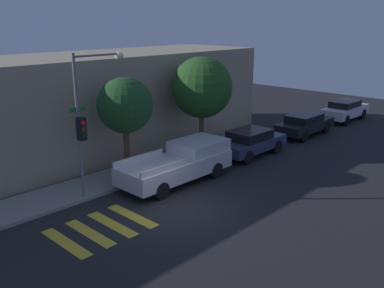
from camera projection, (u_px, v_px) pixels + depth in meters
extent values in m
plane|color=black|center=(177.00, 209.00, 16.73)|extent=(60.00, 60.00, 0.00)
cube|color=gray|center=(111.00, 180.00, 19.62)|extent=(26.00, 2.35, 0.14)
cube|color=gray|center=(55.00, 110.00, 21.92)|extent=(26.00, 6.00, 5.35)
cube|color=gold|center=(66.00, 243.00, 14.22)|extent=(0.45, 2.60, 0.00)
cube|color=gold|center=(90.00, 233.00, 14.87)|extent=(0.45, 2.60, 0.00)
cube|color=gold|center=(112.00, 224.00, 15.51)|extent=(0.45, 2.60, 0.00)
cube|color=gold|center=(132.00, 216.00, 16.16)|extent=(0.45, 2.60, 0.00)
cylinder|color=slate|center=(79.00, 130.00, 16.80)|extent=(0.12, 0.12, 5.95)
cube|color=black|center=(81.00, 129.00, 16.64)|extent=(0.30, 0.30, 0.90)
cylinder|color=red|center=(83.00, 123.00, 16.46)|extent=(0.18, 0.02, 0.18)
cylinder|color=#593D0A|center=(84.00, 129.00, 16.53)|extent=(0.18, 0.02, 0.18)
cylinder|color=#0C3819|center=(84.00, 136.00, 16.61)|extent=(0.18, 0.02, 0.18)
cube|color=#19662D|center=(77.00, 109.00, 16.57)|extent=(0.70, 0.02, 0.18)
cylinder|color=slate|center=(97.00, 55.00, 16.75)|extent=(2.13, 0.08, 0.08)
sphere|color=#F9E5B2|center=(119.00, 56.00, 17.51)|extent=(0.36, 0.36, 0.36)
cube|color=#BCBCC1|center=(176.00, 167.00, 19.28)|extent=(5.54, 2.05, 0.77)
cube|color=#BCBCC1|center=(199.00, 146.00, 20.15)|extent=(2.49, 1.89, 0.55)
cube|color=#BCBCC1|center=(139.00, 158.00, 18.77)|extent=(2.77, 0.08, 0.28)
cube|color=#BCBCC1|center=(167.00, 168.00, 17.57)|extent=(2.77, 0.08, 0.28)
cylinder|color=black|center=(187.00, 161.00, 21.20)|extent=(0.75, 0.22, 0.75)
cylinder|color=black|center=(216.00, 170.00, 19.95)|extent=(0.75, 0.22, 0.75)
cylinder|color=black|center=(133.00, 179.00, 18.82)|extent=(0.75, 0.22, 0.75)
cylinder|color=black|center=(162.00, 191.00, 17.57)|extent=(0.75, 0.22, 0.75)
cube|color=#2D3351|center=(251.00, 144.00, 23.24)|extent=(4.33, 1.83, 0.56)
cube|color=black|center=(250.00, 135.00, 23.02)|extent=(2.25, 1.61, 0.49)
cylinder|color=black|center=(253.00, 141.00, 24.80)|extent=(0.75, 0.22, 0.75)
cylinder|color=black|center=(277.00, 146.00, 23.70)|extent=(0.75, 0.22, 0.75)
cylinder|color=black|center=(223.00, 151.00, 22.94)|extent=(0.75, 0.22, 0.75)
cylinder|color=black|center=(248.00, 157.00, 21.84)|extent=(0.75, 0.22, 0.75)
cube|color=black|center=(305.00, 125.00, 27.25)|extent=(4.59, 1.74, 0.57)
cube|color=black|center=(304.00, 118.00, 27.02)|extent=(2.39, 1.54, 0.44)
cylinder|color=black|center=(305.00, 124.00, 28.83)|extent=(0.75, 0.22, 0.75)
cylinder|color=black|center=(326.00, 128.00, 27.79)|extent=(0.75, 0.22, 0.75)
cylinder|color=black|center=(282.00, 131.00, 26.86)|extent=(0.75, 0.22, 0.75)
cylinder|color=black|center=(304.00, 136.00, 25.82)|extent=(0.75, 0.22, 0.75)
cube|color=silver|center=(345.00, 111.00, 31.24)|extent=(4.52, 1.70, 0.66)
cube|color=black|center=(345.00, 104.00, 31.01)|extent=(2.35, 1.50, 0.45)
cylinder|color=black|center=(343.00, 111.00, 32.81)|extent=(0.75, 0.22, 0.75)
cylinder|color=black|center=(363.00, 114.00, 31.80)|extent=(0.75, 0.22, 0.75)
cylinder|color=black|center=(326.00, 117.00, 30.87)|extent=(0.75, 0.22, 0.75)
cylinder|color=black|center=(346.00, 120.00, 29.86)|extent=(0.75, 0.22, 0.75)
cylinder|color=#4C3823|center=(127.00, 153.00, 19.63)|extent=(0.28, 0.28, 2.53)
sphere|color=#1E4721|center=(125.00, 105.00, 19.01)|extent=(2.51, 2.51, 2.51)
cylinder|color=brown|center=(202.00, 133.00, 23.14)|extent=(0.26, 0.26, 2.50)
sphere|color=#234C1E|center=(202.00, 87.00, 22.45)|extent=(3.23, 3.23, 3.23)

